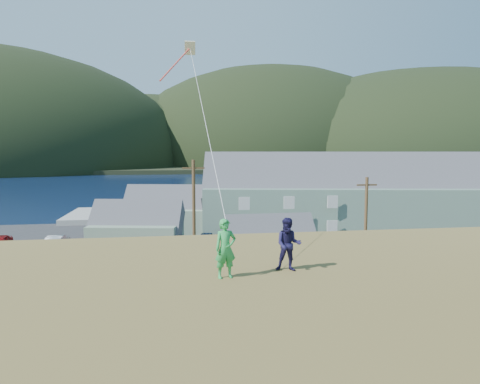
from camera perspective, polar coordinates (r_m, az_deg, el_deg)
name	(u,v)px	position (r m, az deg, el deg)	size (l,w,h in m)	color
ground	(211,301)	(31.21, -3.83, -14.27)	(900.00, 900.00, 0.00)	#0A1638
grass_strip	(214,310)	(29.32, -3.49, -15.49)	(110.00, 8.00, 0.10)	#4C3D19
waterfront_lot	(198,247)	(47.52, -5.56, -7.32)	(72.00, 36.00, 0.12)	#28282B
wharf	(153,214)	(70.11, -11.49, -2.95)	(26.00, 14.00, 0.90)	gray
far_shore	(178,163)	(359.43, -8.25, 3.83)	(900.00, 320.00, 2.00)	black
far_hills	(228,163)	(311.12, -1.61, 3.83)	(760.00, 265.00, 143.00)	black
lodge	(348,197)	(55.00, 14.24, -0.66)	(37.12, 16.02, 12.64)	slate
shed_palegreen_near	(137,230)	(45.24, -13.58, -4.90)	(10.11, 7.33, 6.70)	slate
shed_white	(271,246)	(37.22, 4.11, -7.24)	(7.82, 5.33, 6.12)	beige
shed_palegreen_far	(172,213)	(53.60, -9.08, -2.76)	(12.57, 8.65, 7.77)	gray
utility_poles	(168,234)	(31.36, -9.56, -5.48)	(32.18, 0.24, 9.81)	#47331E
parked_cars	(129,236)	(50.83, -14.59, -5.69)	(26.62, 13.56, 1.57)	black
kite_flyer_green	(225,249)	(11.25, -1.95, -7.54)	(0.57, 0.37, 1.56)	green
kite_flyer_navy	(288,244)	(11.98, 6.47, -6.96)	(0.72, 0.56, 1.48)	#19163D
kite_rig	(188,52)	(18.91, -6.92, 18.04)	(0.93, 4.16, 10.00)	beige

